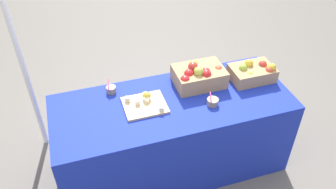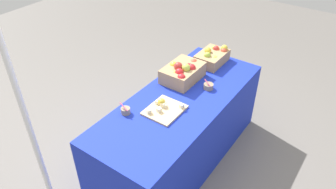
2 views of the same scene
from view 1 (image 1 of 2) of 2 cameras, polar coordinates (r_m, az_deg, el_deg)
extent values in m
plane|color=slate|center=(3.27, 0.68, -11.13)|extent=(10.00, 10.00, 0.00)
cube|color=#192DB7|center=(3.00, 0.73, -6.58)|extent=(1.90, 0.76, 0.74)
cube|color=tan|center=(3.04, 13.48, 3.42)|extent=(0.36, 0.25, 0.11)
sphere|color=#B2C64C|center=(2.95, 13.09, 3.11)|extent=(0.07, 0.07, 0.07)
sphere|color=#99B742|center=(2.97, 12.12, 4.25)|extent=(0.07, 0.07, 0.07)
sphere|color=#99B742|center=(3.09, 15.11, 4.88)|extent=(0.07, 0.07, 0.07)
sphere|color=gold|center=(3.02, 16.56, 4.26)|extent=(0.07, 0.07, 0.07)
sphere|color=gold|center=(3.02, 13.06, 5.01)|extent=(0.07, 0.07, 0.07)
sphere|color=#B2332D|center=(3.06, 15.17, 4.72)|extent=(0.07, 0.07, 0.07)
sphere|color=#D14C33|center=(3.01, 16.18, 3.77)|extent=(0.07, 0.07, 0.07)
cube|color=tan|center=(2.90, 5.08, 2.97)|extent=(0.41, 0.29, 0.14)
sphere|color=red|center=(2.85, 6.18, 3.57)|extent=(0.08, 0.08, 0.08)
sphere|color=#B2332D|center=(2.85, 4.08, 4.53)|extent=(0.08, 0.08, 0.08)
sphere|color=red|center=(2.76, 2.78, 2.34)|extent=(0.08, 0.08, 0.08)
sphere|color=gold|center=(2.86, 5.90, 3.43)|extent=(0.08, 0.08, 0.08)
sphere|color=gold|center=(2.94, 4.14, 4.86)|extent=(0.08, 0.08, 0.08)
sphere|color=red|center=(2.81, 6.27, 3.26)|extent=(0.08, 0.08, 0.08)
sphere|color=#99B742|center=(2.85, 2.71, 3.33)|extent=(0.08, 0.08, 0.08)
sphere|color=#D14C33|center=(2.91, 8.19, 3.95)|extent=(0.08, 0.08, 0.08)
sphere|color=red|center=(2.81, 3.40, 3.37)|extent=(0.08, 0.08, 0.08)
sphere|color=#B2C64C|center=(2.80, 5.01, 3.74)|extent=(0.08, 0.08, 0.08)
cube|color=#D1B284|center=(2.70, -3.81, -1.74)|extent=(0.32, 0.28, 0.02)
cube|color=beige|center=(2.73, -6.61, -0.76)|extent=(0.05, 0.05, 0.04)
cube|color=beige|center=(2.63, -1.06, -2.28)|extent=(0.04, 0.04, 0.03)
cube|color=beige|center=(2.76, -3.73, -0.03)|extent=(0.03, 0.03, 0.03)
cube|color=beige|center=(2.72, -3.60, -0.72)|extent=(0.04, 0.04, 0.04)
cube|color=beige|center=(2.69, -4.99, -1.25)|extent=(0.04, 0.04, 0.04)
sphere|color=gold|center=(2.72, -3.51, -0.22)|extent=(0.07, 0.07, 0.07)
cube|color=beige|center=(2.71, -3.47, -1.02)|extent=(0.04, 0.04, 0.03)
cylinder|color=gray|center=(2.73, 7.29, -1.18)|extent=(0.09, 0.09, 0.05)
cylinder|color=#EA598C|center=(2.69, 6.99, -0.42)|extent=(0.03, 0.08, 0.05)
cylinder|color=gray|center=(2.86, -9.25, 0.80)|extent=(0.08, 0.08, 0.05)
cylinder|color=#EA598C|center=(2.83, -9.68, 1.59)|extent=(0.02, 0.10, 0.05)
cylinder|color=white|center=(3.07, -22.93, 5.58)|extent=(0.04, 0.04, 1.95)
camera|label=2|loc=(1.49, -79.53, 6.25)|focal=34.64mm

